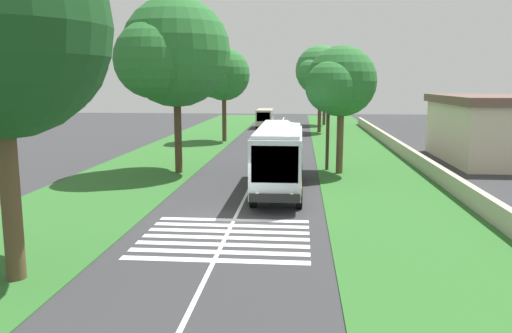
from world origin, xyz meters
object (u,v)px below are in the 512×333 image
object	(u,v)px
roadside_tree_right_1	(324,68)
roadside_tree_right_0	(319,72)
roadside_building	(487,128)
roadside_tree_left_0	(173,55)
utility_pole	(328,112)
roadside_tree_right_2	(339,84)
trailing_minibus_0	(265,116)
trailing_car_0	(286,141)
coach_bus	(280,154)
roadside_tree_left_2	(222,76)
trailing_car_1	(293,131)

from	to	relation	value
roadside_tree_right_1	roadside_tree_right_0	bearing A→B (deg)	174.44
roadside_tree_right_0	roadside_building	size ratio (longest dim) A/B	0.83
roadside_tree_left_0	utility_pole	size ratio (longest dim) A/B	1.49
roadside_tree_right_0	roadside_tree_right_2	size ratio (longest dim) A/B	1.24
roadside_tree_right_2	utility_pole	bearing A→B (deg)	27.46
roadside_tree_right_2	roadside_building	world-z (taller)	roadside_tree_right_2
roadside_tree_right_1	trailing_minibus_0	bearing A→B (deg)	121.97
trailing_car_0	roadside_tree_right_1	world-z (taller)	roadside_tree_right_1
coach_bus	roadside_building	world-z (taller)	roadside_building
trailing_minibus_0	roadside_tree_left_0	distance (m)	36.99
coach_bus	roadside_tree_left_2	world-z (taller)	roadside_tree_left_2
trailing_car_1	roadside_building	world-z (taller)	roadside_building
coach_bus	trailing_minibus_0	distance (m)	41.84
roadside_building	roadside_tree_right_1	bearing A→B (deg)	18.46
roadside_tree_left_2	roadside_tree_right_0	size ratio (longest dim) A/B	0.91
roadside_tree_right_1	roadside_building	xyz separation A→B (m)	(-33.94, -11.33, -5.53)
trailing_car_1	roadside_tree_right_0	xyz separation A→B (m)	(5.55, -3.06, 6.80)
trailing_car_1	roadside_tree_right_2	distance (m)	24.46
roadside_tree_left_2	roadside_tree_left_0	bearing A→B (deg)	178.89
coach_bus	roadside_tree_right_0	distance (m)	35.97
roadside_tree_right_2	roadside_building	size ratio (longest dim) A/B	0.67
utility_pole	roadside_building	world-z (taller)	utility_pole
roadside_tree_left_2	roadside_tree_right_0	distance (m)	15.03
trailing_minibus_0	roadside_tree_right_2	distance (m)	36.46
trailing_car_0	utility_pole	world-z (taller)	utility_pole
trailing_car_1	roadside_tree_right_1	bearing A→B (deg)	-13.84
roadside_tree_left_2	roadside_building	xyz separation A→B (m)	(-11.71, -22.78, -4.20)
roadside_tree_left_2	trailing_car_1	bearing A→B (deg)	-53.79
trailing_minibus_0	roadside_tree_right_2	xyz separation A→B (m)	(-35.40, -7.44, 4.55)
trailing_car_1	utility_pole	bearing A→B (deg)	-172.82
utility_pole	roadside_building	xyz separation A→B (m)	(5.35, -12.67, -1.51)
roadside_tree_right_2	utility_pole	world-z (taller)	roadside_tree_right_2
trailing_car_0	trailing_car_1	size ratio (longest dim) A/B	1.00
coach_bus	roadside_tree_left_0	distance (m)	10.89
coach_bus	roadside_tree_right_0	world-z (taller)	roadside_tree_right_0
coach_bus	roadside_tree_right_2	xyz separation A→B (m)	(6.27, -3.70, 3.95)
trailing_car_0	trailing_minibus_0	world-z (taller)	trailing_minibus_0
trailing_minibus_0	roadside_building	world-z (taller)	roadside_building
trailing_minibus_0	roadside_tree_right_1	world-z (taller)	roadside_tree_right_1
trailing_car_1	trailing_minibus_0	bearing A→B (deg)	18.72
roadside_tree_right_1	utility_pole	xyz separation A→B (m)	(-39.29, 1.34, -4.02)
coach_bus	roadside_building	bearing A→B (deg)	-50.85
roadside_tree_right_1	roadside_tree_right_2	world-z (taller)	roadside_tree_right_1
roadside_tree_right_1	utility_pole	bearing A→B (deg)	178.05
roadside_tree_right_0	roadside_building	world-z (taller)	roadside_tree_right_0
coach_bus	utility_pole	size ratio (longest dim) A/B	1.41
roadside_building	roadside_tree_right_2	bearing A→B (deg)	118.54
coach_bus	roadside_tree_right_2	size ratio (longest dim) A/B	1.30
coach_bus	trailing_car_0	world-z (taller)	coach_bus
roadside_tree_right_0	trailing_car_0	bearing A→B (deg)	167.10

